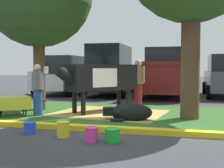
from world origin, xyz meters
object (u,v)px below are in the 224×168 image
(suv_black, at_px, (110,70))
(person_visitor_near, at_px, (38,88))
(wheelbarrow, at_px, (13,103))
(pickup_truck_maroon, at_px, (163,74))
(calf_lying, at_px, (130,112))
(bucket_blue, at_px, (30,127))
(cow_holstein, at_px, (99,78))
(bucket_pink, at_px, (91,134))
(bucket_green, at_px, (112,135))
(person_handler, at_px, (138,82))
(hatchback_white, at_px, (64,75))
(bucket_yellow, at_px, (63,129))

(suv_black, bearing_deg, person_visitor_near, -93.12)
(wheelbarrow, distance_m, pickup_truck_maroon, 8.09)
(calf_lying, bearing_deg, suv_black, 108.85)
(bucket_blue, relative_size, suv_black, 0.06)
(wheelbarrow, bearing_deg, cow_holstein, 28.31)
(bucket_pink, height_order, bucket_green, bucket_pink)
(calf_lying, xyz_separation_m, person_handler, (-0.20, 2.52, 0.67))
(cow_holstein, height_order, person_visitor_near, cow_holstein)
(bucket_green, height_order, suv_black, suv_black)
(hatchback_white, bearing_deg, bucket_pink, -63.51)
(bucket_pink, xyz_separation_m, suv_black, (-2.11, 9.35, 1.12))
(bucket_blue, bearing_deg, wheelbarrow, 130.71)
(wheelbarrow, xyz_separation_m, bucket_yellow, (2.46, -2.03, -0.22))
(wheelbarrow, bearing_deg, bucket_pink, -35.63)
(pickup_truck_maroon, bearing_deg, bucket_green, -91.15)
(bucket_pink, relative_size, hatchback_white, 0.06)
(cow_holstein, distance_m, person_handler, 1.67)
(cow_holstein, distance_m, calf_lying, 1.88)
(bucket_blue, bearing_deg, bucket_yellow, -8.62)
(bucket_pink, bearing_deg, person_handler, 88.86)
(cow_holstein, distance_m, bucket_green, 3.72)
(wheelbarrow, relative_size, suv_black, 0.30)
(person_handler, bearing_deg, suv_black, 115.90)
(person_visitor_near, relative_size, suv_black, 0.33)
(person_handler, bearing_deg, cow_holstein, -126.40)
(person_visitor_near, relative_size, bucket_blue, 5.45)
(person_handler, distance_m, hatchback_white, 6.60)
(person_handler, bearing_deg, bucket_blue, -109.75)
(calf_lying, relative_size, suv_black, 0.29)
(wheelbarrow, relative_size, hatchback_white, 0.32)
(person_visitor_near, bearing_deg, calf_lying, -4.61)
(bucket_green, height_order, pickup_truck_maroon, pickup_truck_maroon)
(bucket_blue, xyz_separation_m, pickup_truck_maroon, (2.08, 9.06, 0.98))
(calf_lying, distance_m, person_handler, 2.61)
(bucket_blue, distance_m, bucket_pink, 1.54)
(suv_black, bearing_deg, bucket_green, -74.88)
(bucket_blue, bearing_deg, cow_holstein, 78.85)
(cow_holstein, xyz_separation_m, bucket_yellow, (0.21, -3.24, -0.93))
(person_handler, xyz_separation_m, hatchback_white, (-4.76, 4.56, 0.07))
(bucket_green, xyz_separation_m, pickup_truck_maroon, (0.19, 9.31, 0.98))
(pickup_truck_maroon, bearing_deg, person_visitor_near, -113.90)
(person_handler, bearing_deg, bucket_green, -86.46)
(person_handler, xyz_separation_m, pickup_truck_maroon, (0.48, 4.60, 0.20))
(wheelbarrow, distance_m, bucket_pink, 3.87)
(suv_black, bearing_deg, bucket_blue, -86.15)
(bucket_blue, distance_m, bucket_yellow, 0.83)
(bucket_blue, bearing_deg, bucket_green, -7.43)
(calf_lying, bearing_deg, person_visitor_near, 175.39)
(bucket_green, bearing_deg, suv_black, 105.12)
(person_visitor_near, distance_m, bucket_blue, 2.47)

